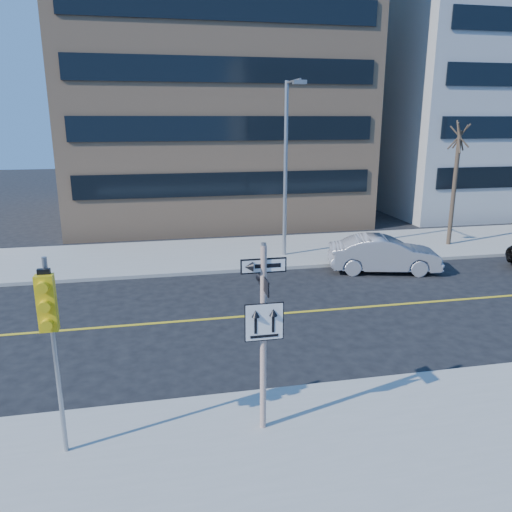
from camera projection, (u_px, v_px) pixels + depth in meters
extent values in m
plane|color=black|center=(243.00, 376.00, 13.09)|extent=(120.00, 120.00, 0.00)
cylinder|color=silver|center=(263.00, 341.00, 10.15)|extent=(0.13, 0.13, 4.00)
cylinder|color=gray|center=(264.00, 244.00, 9.61)|extent=(0.10, 0.10, 0.06)
cube|color=black|center=(264.00, 266.00, 9.73)|extent=(0.92, 0.03, 0.30)
cube|color=black|center=(263.00, 283.00, 9.82)|extent=(0.03, 0.92, 0.30)
cube|color=white|center=(264.00, 322.00, 9.95)|extent=(0.80, 0.03, 0.80)
cylinder|color=gray|center=(56.00, 359.00, 9.38)|extent=(0.09, 0.09, 4.00)
cube|color=yellow|center=(47.00, 303.00, 8.87)|extent=(0.32, 0.22, 1.05)
sphere|color=#8C0705|center=(43.00, 287.00, 8.67)|extent=(0.17, 0.17, 0.17)
sphere|color=black|center=(45.00, 306.00, 8.76)|extent=(0.17, 0.17, 0.17)
sphere|color=black|center=(48.00, 324.00, 8.85)|extent=(0.17, 0.17, 0.17)
imported|color=gray|center=(384.00, 254.00, 21.82)|extent=(2.76, 5.03, 1.57)
cylinder|color=gray|center=(285.00, 171.00, 23.14)|extent=(0.18, 0.18, 8.00)
cylinder|color=gray|center=(293.00, 81.00, 21.16)|extent=(0.10, 2.20, 0.10)
cube|color=gray|center=(299.00, 82.00, 20.24)|extent=(0.55, 0.30, 0.16)
cylinder|color=#362A20|center=(454.00, 189.00, 25.45)|extent=(0.22, 0.22, 5.80)
cube|color=tan|center=(207.00, 82.00, 34.69)|extent=(18.00, 18.00, 18.00)
cube|color=#A0A3A5|center=(494.00, 105.00, 38.38)|extent=(20.00, 16.00, 15.00)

